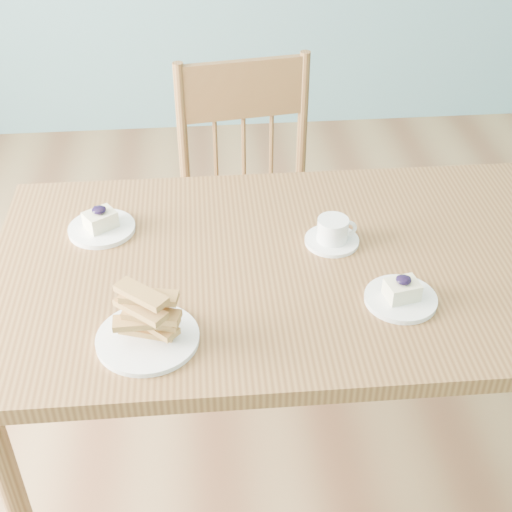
# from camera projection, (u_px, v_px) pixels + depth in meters

# --- Properties ---
(room) EXTENTS (5.01, 5.01, 2.71)m
(room) POSITION_uv_depth(u_px,v_px,m) (298.00, 71.00, 1.40)
(room) COLOR #997247
(room) RESTS_ON ground
(dining_table) EXTENTS (1.53, 0.88, 0.82)m
(dining_table) POSITION_uv_depth(u_px,v_px,m) (294.00, 286.00, 1.83)
(dining_table) COLOR brown
(dining_table) RESTS_ON ground
(dining_chair) EXTENTS (0.53, 0.51, 1.03)m
(dining_chair) POSITION_uv_depth(u_px,v_px,m) (254.00, 212.00, 2.49)
(dining_chair) COLOR brown
(dining_chair) RESTS_ON ground
(cheesecake_plate_near) EXTENTS (0.17, 0.17, 0.07)m
(cheesecake_plate_near) POSITION_uv_depth(u_px,v_px,m) (401.00, 295.00, 1.65)
(cheesecake_plate_near) COLOR white
(cheesecake_plate_near) RESTS_ON dining_table
(cheesecake_plate_far) EXTENTS (0.18, 0.18, 0.07)m
(cheesecake_plate_far) POSITION_uv_depth(u_px,v_px,m) (101.00, 225.00, 1.88)
(cheesecake_plate_far) COLOR white
(cheesecake_plate_far) RESTS_ON dining_table
(coffee_cup) EXTENTS (0.14, 0.14, 0.07)m
(coffee_cup) POSITION_uv_depth(u_px,v_px,m) (333.00, 233.00, 1.83)
(coffee_cup) COLOR white
(coffee_cup) RESTS_ON dining_table
(biscotti_plate) EXTENTS (0.23, 0.23, 0.14)m
(biscotti_plate) POSITION_uv_depth(u_px,v_px,m) (146.00, 324.00, 1.53)
(biscotti_plate) COLOR white
(biscotti_plate) RESTS_ON dining_table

